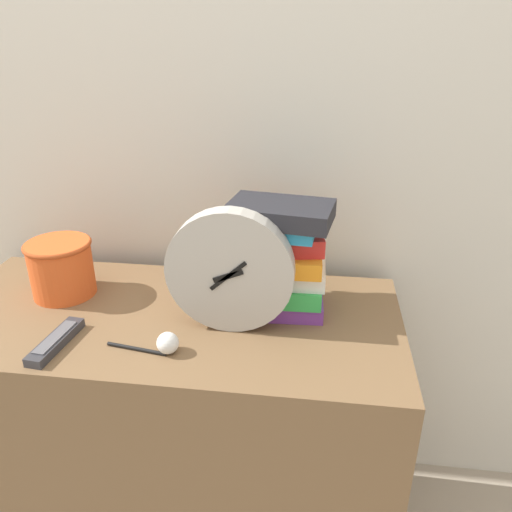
{
  "coord_description": "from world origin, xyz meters",
  "views": [
    {
      "loc": [
        0.35,
        -0.73,
        1.34
      ],
      "look_at": [
        0.21,
        0.28,
        0.87
      ],
      "focal_mm": 35.0,
      "sensor_mm": 36.0,
      "label": 1
    }
  ],
  "objects_px": {
    "book_stack": "(279,255)",
    "basket": "(61,266)",
    "desk_clock": "(230,271)",
    "pen": "(136,349)",
    "tv_remote": "(56,341)",
    "crumpled_paper_ball": "(168,343)"
  },
  "relations": [
    {
      "from": "crumpled_paper_ball",
      "to": "pen",
      "type": "height_order",
      "value": "crumpled_paper_ball"
    },
    {
      "from": "tv_remote",
      "to": "crumpled_paper_ball",
      "type": "xyz_separation_m",
      "value": [
        0.25,
        0.01,
        0.01
      ]
    },
    {
      "from": "basket",
      "to": "pen",
      "type": "height_order",
      "value": "basket"
    },
    {
      "from": "book_stack",
      "to": "basket",
      "type": "xyz_separation_m",
      "value": [
        -0.55,
        -0.01,
        -0.06
      ]
    },
    {
      "from": "book_stack",
      "to": "basket",
      "type": "distance_m",
      "value": 0.55
    },
    {
      "from": "basket",
      "to": "pen",
      "type": "bearing_deg",
      "value": -38.9
    },
    {
      "from": "book_stack",
      "to": "tv_remote",
      "type": "height_order",
      "value": "book_stack"
    },
    {
      "from": "desk_clock",
      "to": "book_stack",
      "type": "distance_m",
      "value": 0.14
    },
    {
      "from": "desk_clock",
      "to": "tv_remote",
      "type": "relative_size",
      "value": 1.65
    },
    {
      "from": "pen",
      "to": "crumpled_paper_ball",
      "type": "bearing_deg",
      "value": 1.76
    },
    {
      "from": "basket",
      "to": "crumpled_paper_ball",
      "type": "relative_size",
      "value": 3.5
    },
    {
      "from": "desk_clock",
      "to": "crumpled_paper_ball",
      "type": "height_order",
      "value": "desk_clock"
    },
    {
      "from": "basket",
      "to": "crumpled_paper_ball",
      "type": "distance_m",
      "value": 0.4
    },
    {
      "from": "crumpled_paper_ball",
      "to": "pen",
      "type": "relative_size",
      "value": 0.34
    },
    {
      "from": "book_stack",
      "to": "pen",
      "type": "xyz_separation_m",
      "value": [
        -0.28,
        -0.22,
        -0.13
      ]
    },
    {
      "from": "book_stack",
      "to": "basket",
      "type": "relative_size",
      "value": 1.64
    },
    {
      "from": "pen",
      "to": "tv_remote",
      "type": "bearing_deg",
      "value": -178.3
    },
    {
      "from": "book_stack",
      "to": "crumpled_paper_ball",
      "type": "distance_m",
      "value": 0.33
    },
    {
      "from": "tv_remote",
      "to": "basket",
      "type": "bearing_deg",
      "value": 112.1
    },
    {
      "from": "tv_remote",
      "to": "crumpled_paper_ball",
      "type": "relative_size",
      "value": 3.66
    },
    {
      "from": "tv_remote",
      "to": "pen",
      "type": "bearing_deg",
      "value": 1.7
    },
    {
      "from": "desk_clock",
      "to": "crumpled_paper_ball",
      "type": "relative_size",
      "value": 6.05
    }
  ]
}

